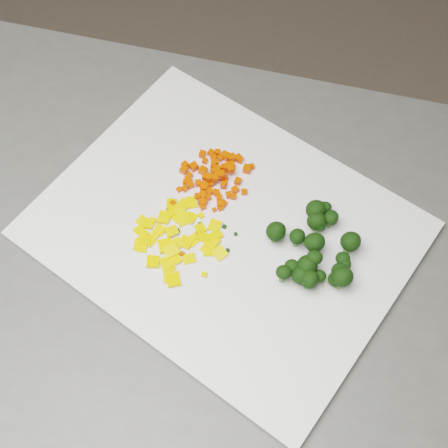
% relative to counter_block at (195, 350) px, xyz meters
% --- Properties ---
extents(ground, '(4.00, 4.00, 0.00)m').
position_rel_counter_block_xyz_m(ground, '(-0.26, -0.14, -0.45)').
color(ground, '#746152').
rests_on(ground, ground).
extents(counter_block, '(0.96, 0.68, 0.90)m').
position_rel_counter_block_xyz_m(counter_block, '(0.00, 0.00, 0.00)').
color(counter_block, '#4C4C49').
rests_on(counter_block, ground).
extents(cutting_board, '(0.57, 0.52, 0.01)m').
position_rel_counter_block_xyz_m(cutting_board, '(0.05, 0.03, 0.46)').
color(cutting_board, silver).
rests_on(cutting_board, counter_block).
extents(carrot_pile, '(0.10, 0.10, 0.03)m').
position_rel_counter_block_xyz_m(carrot_pile, '(0.03, 0.11, 0.48)').
color(carrot_pile, red).
rests_on(carrot_pile, cutting_board).
extents(pepper_pile, '(0.12, 0.12, 0.02)m').
position_rel_counter_block_xyz_m(pepper_pile, '(-0.00, 0.00, 0.47)').
color(pepper_pile, yellow).
rests_on(pepper_pile, cutting_board).
extents(broccoli_pile, '(0.12, 0.12, 0.06)m').
position_rel_counter_block_xyz_m(broccoli_pile, '(0.16, 0.02, 0.49)').
color(broccoli_pile, black).
rests_on(broccoli_pile, cutting_board).
extents(carrot_cube_0, '(0.01, 0.01, 0.01)m').
position_rel_counter_block_xyz_m(carrot_cube_0, '(0.02, 0.08, 0.47)').
color(carrot_cube_0, red).
rests_on(carrot_cube_0, carrot_pile).
extents(carrot_cube_1, '(0.01, 0.01, 0.01)m').
position_rel_counter_block_xyz_m(carrot_cube_1, '(0.02, 0.15, 0.47)').
color(carrot_cube_1, red).
rests_on(carrot_cube_1, carrot_pile).
extents(carrot_cube_2, '(0.01, 0.01, 0.01)m').
position_rel_counter_block_xyz_m(carrot_cube_2, '(0.02, 0.12, 0.47)').
color(carrot_cube_2, red).
rests_on(carrot_cube_2, carrot_pile).
extents(carrot_cube_3, '(0.01, 0.01, 0.01)m').
position_rel_counter_block_xyz_m(carrot_cube_3, '(0.00, 0.13, 0.47)').
color(carrot_cube_3, red).
rests_on(carrot_cube_3, carrot_pile).
extents(carrot_cube_4, '(0.01, 0.01, 0.01)m').
position_rel_counter_block_xyz_m(carrot_cube_4, '(-0.02, 0.09, 0.47)').
color(carrot_cube_4, red).
rests_on(carrot_cube_4, carrot_pile).
extents(carrot_cube_5, '(0.01, 0.01, 0.01)m').
position_rel_counter_block_xyz_m(carrot_cube_5, '(0.04, 0.07, 0.47)').
color(carrot_cube_5, red).
rests_on(carrot_cube_5, carrot_pile).
extents(carrot_cube_6, '(0.01, 0.01, 0.01)m').
position_rel_counter_block_xyz_m(carrot_cube_6, '(-0.01, 0.10, 0.47)').
color(carrot_cube_6, red).
rests_on(carrot_cube_6, carrot_pile).
extents(carrot_cube_7, '(0.01, 0.01, 0.01)m').
position_rel_counter_block_xyz_m(carrot_cube_7, '(0.04, 0.12, 0.48)').
color(carrot_cube_7, red).
rests_on(carrot_cube_7, carrot_pile).
extents(carrot_cube_8, '(0.01, 0.01, 0.01)m').
position_rel_counter_block_xyz_m(carrot_cube_8, '(0.03, 0.14, 0.47)').
color(carrot_cube_8, red).
rests_on(carrot_cube_8, carrot_pile).
extents(carrot_cube_9, '(0.01, 0.01, 0.01)m').
position_rel_counter_block_xyz_m(carrot_cube_9, '(-0.01, 0.09, 0.47)').
color(carrot_cube_9, red).
rests_on(carrot_cube_9, carrot_pile).
extents(carrot_cube_10, '(0.01, 0.01, 0.01)m').
position_rel_counter_block_xyz_m(carrot_cube_10, '(-0.01, 0.09, 0.47)').
color(carrot_cube_10, red).
rests_on(carrot_cube_10, carrot_pile).
extents(carrot_cube_11, '(0.01, 0.01, 0.01)m').
position_rel_counter_block_xyz_m(carrot_cube_11, '(0.00, 0.09, 0.47)').
color(carrot_cube_11, red).
rests_on(carrot_cube_11, carrot_pile).
extents(carrot_cube_12, '(0.01, 0.01, 0.01)m').
position_rel_counter_block_xyz_m(carrot_cube_12, '(0.05, 0.08, 0.47)').
color(carrot_cube_12, red).
rests_on(carrot_cube_12, carrot_pile).
extents(carrot_cube_13, '(0.01, 0.01, 0.01)m').
position_rel_counter_block_xyz_m(carrot_cube_13, '(0.03, 0.11, 0.47)').
color(carrot_cube_13, red).
rests_on(carrot_cube_13, carrot_pile).
extents(carrot_cube_14, '(0.01, 0.01, 0.01)m').
position_rel_counter_block_xyz_m(carrot_cube_14, '(0.03, 0.08, 0.47)').
color(carrot_cube_14, red).
rests_on(carrot_cube_14, carrot_pile).
extents(carrot_cube_15, '(0.01, 0.01, 0.01)m').
position_rel_counter_block_xyz_m(carrot_cube_15, '(-0.00, 0.14, 0.47)').
color(carrot_cube_15, red).
rests_on(carrot_cube_15, carrot_pile).
extents(carrot_cube_16, '(0.01, 0.01, 0.01)m').
position_rel_counter_block_xyz_m(carrot_cube_16, '(0.05, 0.08, 0.47)').
color(carrot_cube_16, red).
rests_on(carrot_cube_16, carrot_pile).
extents(carrot_cube_17, '(0.01, 0.01, 0.01)m').
position_rel_counter_block_xyz_m(carrot_cube_17, '(0.05, 0.14, 0.47)').
color(carrot_cube_17, red).
rests_on(carrot_cube_17, carrot_pile).
extents(carrot_cube_18, '(0.01, 0.01, 0.01)m').
position_rel_counter_block_xyz_m(carrot_cube_18, '(-0.01, 0.12, 0.47)').
color(carrot_cube_18, red).
rests_on(carrot_cube_18, carrot_pile).
extents(carrot_cube_19, '(0.01, 0.01, 0.01)m').
position_rel_counter_block_xyz_m(carrot_cube_19, '(0.03, 0.12, 0.47)').
color(carrot_cube_19, red).
rests_on(carrot_cube_19, carrot_pile).
extents(carrot_cube_20, '(0.01, 0.01, 0.01)m').
position_rel_counter_block_xyz_m(carrot_cube_20, '(0.04, 0.07, 0.47)').
color(carrot_cube_20, red).
rests_on(carrot_cube_20, carrot_pile).
extents(carrot_cube_21, '(0.01, 0.01, 0.01)m').
position_rel_counter_block_xyz_m(carrot_cube_21, '(0.05, 0.09, 0.47)').
color(carrot_cube_21, red).
rests_on(carrot_cube_21, carrot_pile).
extents(carrot_cube_22, '(0.01, 0.01, 0.01)m').
position_rel_counter_block_xyz_m(carrot_cube_22, '(0.06, 0.13, 0.47)').
color(carrot_cube_22, red).
rests_on(carrot_cube_22, carrot_pile).
extents(carrot_cube_23, '(0.01, 0.01, 0.01)m').
position_rel_counter_block_xyz_m(carrot_cube_23, '(0.02, 0.12, 0.47)').
color(carrot_cube_23, red).
rests_on(carrot_cube_23, carrot_pile).
extents(carrot_cube_24, '(0.01, 0.01, 0.01)m').
position_rel_counter_block_xyz_m(carrot_cube_24, '(0.02, 0.10, 0.48)').
color(carrot_cube_24, red).
rests_on(carrot_cube_24, carrot_pile).
extents(carrot_cube_25, '(0.01, 0.01, 0.01)m').
position_rel_counter_block_xyz_m(carrot_cube_25, '(0.01, 0.15, 0.47)').
color(carrot_cube_25, red).
rests_on(carrot_cube_25, carrot_pile).
extents(carrot_cube_26, '(0.01, 0.01, 0.01)m').
position_rel_counter_block_xyz_m(carrot_cube_26, '(0.03, 0.08, 0.47)').
color(carrot_cube_26, red).
rests_on(carrot_cube_26, carrot_pile).
extents(carrot_cube_27, '(0.01, 0.01, 0.01)m').
position_rel_counter_block_xyz_m(carrot_cube_27, '(0.06, 0.13, 0.47)').
color(carrot_cube_27, red).
rests_on(carrot_cube_27, carrot_pile).
extents(carrot_cube_28, '(0.01, 0.01, 0.01)m').
position_rel_counter_block_xyz_m(carrot_cube_28, '(0.01, 0.09, 0.47)').
color(carrot_cube_28, red).
rests_on(carrot_cube_28, carrot_pile).
extents(carrot_cube_29, '(0.01, 0.01, 0.01)m').
position_rel_counter_block_xyz_m(carrot_cube_29, '(-0.02, 0.12, 0.47)').
color(carrot_cube_29, red).
rests_on(carrot_cube_29, carrot_pile).
extents(carrot_cube_30, '(0.01, 0.01, 0.01)m').
position_rel_counter_block_xyz_m(carrot_cube_30, '(0.02, 0.06, 0.47)').
color(carrot_cube_30, red).
rests_on(carrot_cube_30, carrot_pile).
extents(carrot_cube_31, '(0.01, 0.01, 0.01)m').
position_rel_counter_block_xyz_m(carrot_cube_31, '(0.02, 0.10, 0.47)').
color(carrot_cube_31, red).
rests_on(carrot_cube_31, carrot_pile).
extents(carrot_cube_32, '(0.01, 0.01, 0.01)m').
position_rel_counter_block_xyz_m(carrot_cube_32, '(0.07, 0.14, 0.47)').
color(carrot_cube_32, red).
rests_on(carrot_cube_32, carrot_pile).
extents(carrot_cube_33, '(0.01, 0.01, 0.01)m').
position_rel_counter_block_xyz_m(carrot_cube_33, '(0.02, 0.14, 0.47)').
color(carrot_cube_33, red).
rests_on(carrot_cube_33, carrot_pile).
extents(carrot_cube_34, '(0.01, 0.01, 0.01)m').
position_rel_counter_block_xyz_m(carrot_cube_34, '(-0.01, 0.09, 0.47)').
color(carrot_cube_34, red).
rests_on(carrot_cube_34, carrot_pile).
extents(carrot_cube_35, '(0.01, 0.01, 0.01)m').
position_rel_counter_block_xyz_m(carrot_cube_35, '(0.01, 0.09, 0.47)').
color(carrot_cube_35, red).
rests_on(carrot_cube_35, carrot_pile).
extents(carrot_cube_36, '(0.01, 0.01, 0.01)m').
position_rel_counter_block_xyz_m(carrot_cube_36, '(0.05, 0.14, 0.47)').
color(carrot_cube_36, red).
rests_on(carrot_cube_36, carrot_pile).
extents(carrot_cube_37, '(0.01, 0.01, 0.01)m').
position_rel_counter_block_xyz_m(carrot_cube_37, '(0.01, 0.10, 0.47)').
color(carrot_cube_37, red).
rests_on(carrot_cube_37, carrot_pile).
extents(carrot_cube_38, '(0.01, 0.01, 0.01)m').
position_rel_counter_block_xyz_m(carrot_cube_38, '(0.03, 0.12, 0.47)').
color(carrot_cube_38, red).
rests_on(carrot_cube_38, carrot_pile).
extents(carrot_cube_39, '(0.01, 0.01, 0.01)m').
position_rel_counter_block_xyz_m(carrot_cube_39, '(0.01, 0.07, 0.47)').
color(carrot_cube_39, red).
rests_on(carrot_cube_39, carrot_pile).
extents(carrot_cube_40, '(0.01, 0.01, 0.01)m').
position_rel_counter_block_xyz_m(carrot_cube_40, '(0.01, 0.09, 0.47)').
color(carrot_cube_40, red).
rests_on(carrot_cube_40, carrot_pile).
extents(carrot_cube_41, '(0.01, 0.01, 0.01)m').
position_rel_counter_block_xyz_m(carrot_cube_41, '(0.02, 0.11, 0.47)').
color(carrot_cube_41, red).
rests_on(carrot_cube_41, carrot_pile).
extents(carrot_cube_42, '(0.01, 0.01, 0.01)m').
position_rel_counter_block_xyz_m(carrot_cube_42, '(0.03, 0.14, 0.47)').
color(carrot_cube_42, red).
rests_on(carrot_cube_42, carrot_pile).
extents(carrot_cube_43, '(0.01, 0.01, 0.01)m').
position_rel_counter_block_xyz_m(carrot_cube_43, '(0.03, 0.11, 0.47)').
color(carrot_cube_43, red).
rests_on(carrot_cube_43, carrot_pile).
extents(carrot_cube_44, '(0.01, 0.01, 0.01)m').
position_rel_counter_block_xyz_m(carrot_cube_44, '(0.02, 0.11, 0.47)').
color(carrot_cube_44, red).
rests_on(carrot_cube_44, carrot_pile).
extents(carrot_cube_45, '(0.01, 0.01, 0.01)m').
position_rel_counter_block_xyz_m(carrot_cube_45, '(0.01, 0.09, 0.47)').
color(carrot_cube_45, red).
rests_on(carrot_cube_45, carrot_pile).
extents(carrot_cube_46, '(0.01, 0.01, 0.01)m').
position_rel_counter_block_xyz_m(carrot_cube_46, '(0.04, 0.13, 0.47)').
color(carrot_cube_46, red).
rests_on(carrot_cube_46, carrot_pile).
extents(carrot_cube_47, '(0.01, 0.01, 0.01)m').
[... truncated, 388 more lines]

